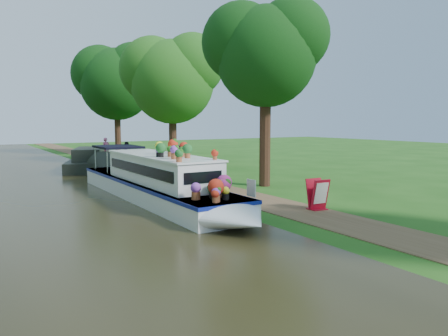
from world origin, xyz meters
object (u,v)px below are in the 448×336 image
pedestrian_pink (106,148)px  pedestrian_dark (127,153)px  plant_boat (161,181)px  second_boat (89,161)px  sandwich_board (318,196)px

pedestrian_pink → pedestrian_dark: 4.94m
plant_boat → second_boat: size_ratio=1.73×
plant_boat → pedestrian_dark: bearing=75.4°
plant_boat → second_boat: 12.66m
second_boat → pedestrian_pink: (3.37, 7.46, 0.32)m
pedestrian_dark → pedestrian_pink: bearing=69.9°
sandwich_board → second_boat: bearing=106.2°
second_boat → pedestrian_pink: pedestrian_pink is taller
plant_boat → pedestrian_pink: 20.48m
plant_boat → second_boat: bearing=87.7°
second_boat → sandwich_board: second_boat is taller
plant_boat → pedestrian_dark: (3.97, 15.18, -0.01)m
plant_boat → pedestrian_pink: size_ratio=7.75×
sandwich_board → pedestrian_dark: 19.62m
plant_boat → second_boat: plant_boat is taller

